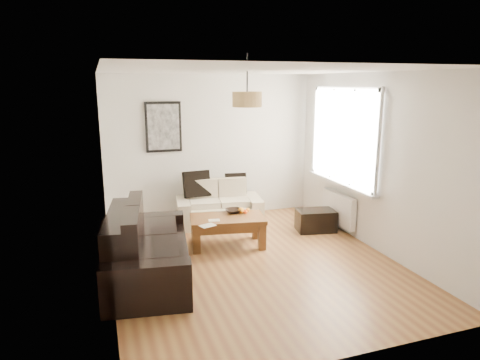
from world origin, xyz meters
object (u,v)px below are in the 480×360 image
object	(u,v)px
loveseat_cream	(219,204)
coffee_table	(228,231)
sofa_leather	(148,245)
ottoman	(316,220)

from	to	relation	value
loveseat_cream	coffee_table	world-z (taller)	loveseat_cream
sofa_leather	coffee_table	size ratio (longest dim) A/B	1.79
loveseat_cream	ottoman	xyz separation A→B (m)	(1.44, -0.89, -0.18)
loveseat_cream	coffee_table	bearing A→B (deg)	-90.71
ottoman	sofa_leather	bearing A→B (deg)	-163.21
ottoman	coffee_table	bearing A→B (deg)	-174.10
sofa_leather	coffee_table	world-z (taller)	sofa_leather
sofa_leather	loveseat_cream	bearing A→B (deg)	-30.92
loveseat_cream	ottoman	bearing A→B (deg)	-23.45
ottoman	loveseat_cream	bearing A→B (deg)	148.38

